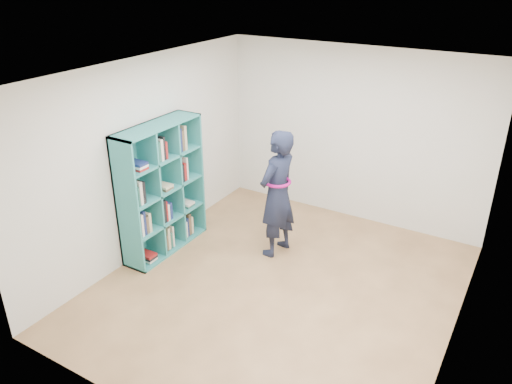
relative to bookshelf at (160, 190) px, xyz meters
The scene contains 9 objects.
floor 2.02m from the bookshelf, ahead, with size 4.50×4.50×0.00m, color brown.
ceiling 2.52m from the bookshelf, ahead, with size 4.50×4.50×0.00m, color white.
wall_left 0.47m from the bookshelf, behind, with size 0.02×4.50×2.60m, color silver.
wall_right 3.85m from the bookshelf, ahead, with size 0.02×4.50×2.60m, color silver.
wall_back 2.91m from the bookshelf, 50.69° to the left, with size 4.00×0.02×2.60m, color silver.
wall_front 2.95m from the bookshelf, 51.20° to the right, with size 4.00×0.02×2.60m, color silver.
bookshelf is the anchor object (origin of this frame).
person 1.56m from the bookshelf, 26.33° to the left, with size 0.50×0.69×1.74m.
smartphone 1.49m from the bookshelf, 31.89° to the left, with size 0.01×0.09×0.13m.
Camera 1 is at (2.34, -4.49, 3.64)m, focal length 35.00 mm.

